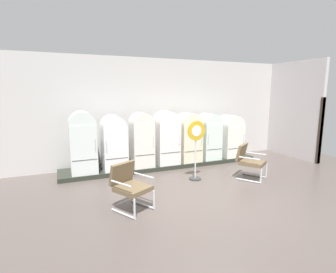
{
  "coord_description": "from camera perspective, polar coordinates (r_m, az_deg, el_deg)",
  "views": [
    {
      "loc": [
        -2.89,
        -4.24,
        2.26
      ],
      "look_at": [
        0.02,
        2.75,
        0.97
      ],
      "focal_mm": 28.03,
      "sensor_mm": 36.0,
      "label": 1
    }
  ],
  "objects": [
    {
      "name": "ground",
      "position": [
        5.62,
        11.04,
        -14.53
      ],
      "size": [
        12.0,
        10.0,
        0.05
      ],
      "primitive_type": "cube",
      "color": "#524843"
    },
    {
      "name": "back_wall",
      "position": [
        8.43,
        -2.49,
        5.58
      ],
      "size": [
        11.76,
        0.12,
        3.29
      ],
      "color": "beige",
      "rests_on": "ground"
    },
    {
      "name": "side_wall_right",
      "position": [
        10.13,
        25.81,
        5.16
      ],
      "size": [
        0.16,
        2.2,
        3.29
      ],
      "color": "silver",
      "rests_on": "ground"
    },
    {
      "name": "display_plinth",
      "position": [
        8.12,
        -0.86,
        -6.05
      ],
      "size": [
        6.09,
        0.95,
        0.12
      ],
      "primitive_type": "cube",
      "color": "#292E25",
      "rests_on": "ground"
    },
    {
      "name": "refrigerator_0",
      "position": [
        7.28,
        -18.04,
        -0.83
      ],
      "size": [
        0.67,
        0.67,
        1.65
      ],
      "color": "silver",
      "rests_on": "display_plinth"
    },
    {
      "name": "refrigerator_1",
      "position": [
        7.43,
        -11.7,
        -0.93
      ],
      "size": [
        0.65,
        0.72,
        1.51
      ],
      "color": "white",
      "rests_on": "display_plinth"
    },
    {
      "name": "refrigerator_2",
      "position": [
        7.56,
        -5.74,
        -0.36
      ],
      "size": [
        0.61,
        0.63,
        1.56
      ],
      "color": "silver",
      "rests_on": "display_plinth"
    },
    {
      "name": "refrigerator_3",
      "position": [
        7.85,
        -0.35,
        0.11
      ],
      "size": [
        0.66,
        0.71,
        1.58
      ],
      "color": "white",
      "rests_on": "display_plinth"
    },
    {
      "name": "refrigerator_4",
      "position": [
        8.17,
        4.51,
        0.16
      ],
      "size": [
        0.65,
        0.72,
        1.5
      ],
      "color": "beige",
      "rests_on": "display_plinth"
    },
    {
      "name": "refrigerator_5",
      "position": [
        8.52,
        8.93,
        0.34
      ],
      "size": [
        0.59,
        0.69,
        1.46
      ],
      "color": "silver",
      "rests_on": "display_plinth"
    },
    {
      "name": "refrigerator_6",
      "position": [
        9.0,
        13.4,
        0.34
      ],
      "size": [
        0.68,
        0.72,
        1.38
      ],
      "color": "white",
      "rests_on": "display_plinth"
    },
    {
      "name": "armchair_left",
      "position": [
        5.19,
        -8.34,
        -10.23
      ],
      "size": [
        0.83,
        0.88,
        0.91
      ],
      "color": "silver",
      "rests_on": "ground"
    },
    {
      "name": "armchair_right",
      "position": [
        7.22,
        17.22,
        -4.85
      ],
      "size": [
        0.85,
        0.89,
        0.91
      ],
      "color": "silver",
      "rests_on": "ground"
    },
    {
      "name": "sign_stand",
      "position": [
        6.79,
        6.07,
        -2.87
      ],
      "size": [
        0.5,
        0.32,
        1.54
      ],
      "color": "#2D2D30",
      "rests_on": "ground"
    }
  ]
}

